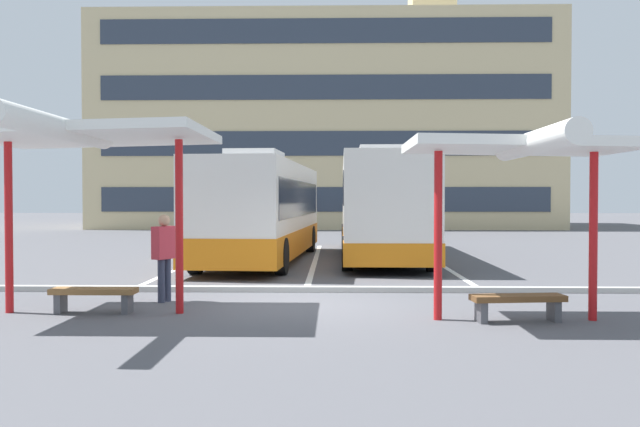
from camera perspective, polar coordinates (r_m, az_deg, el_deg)
ground_plane at (r=12.99m, az=-1.57°, el=-7.80°), size 160.00×160.00×0.00m
terminal_building at (r=50.21m, az=0.54°, el=7.27°), size 31.60×14.13×17.27m
coach_bus_0 at (r=21.81m, az=-4.93°, el=0.15°), size 3.29×11.14×3.51m
coach_bus_1 at (r=23.09m, az=5.22°, el=0.55°), size 2.79×11.93×3.72m
lane_stripe_0 at (r=22.17m, az=-10.68°, el=-4.02°), size 0.16×14.00×0.01m
lane_stripe_1 at (r=21.71m, az=-0.44°, el=-4.11°), size 0.16×14.00×0.01m
lane_stripe_2 at (r=21.95m, az=9.91°, el=-4.07°), size 0.16×14.00×0.01m
waiting_shelter_0 at (r=12.30m, az=-19.36°, el=6.14°), size 4.08×5.14×3.33m
bench_0 at (r=12.62m, az=-18.84°, el=-6.62°), size 1.51×0.42×0.45m
waiting_shelter_1 at (r=11.42m, az=16.82°, el=5.20°), size 3.60×4.08×3.09m
bench_1 at (r=11.60m, az=16.62°, el=-7.29°), size 1.59×0.59×0.45m
platform_kerb at (r=14.66m, az=-1.24°, el=-6.51°), size 44.00×0.24×0.12m
waiting_passenger_0 at (r=13.51m, az=-13.23°, el=-3.16°), size 0.43×0.54×1.73m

